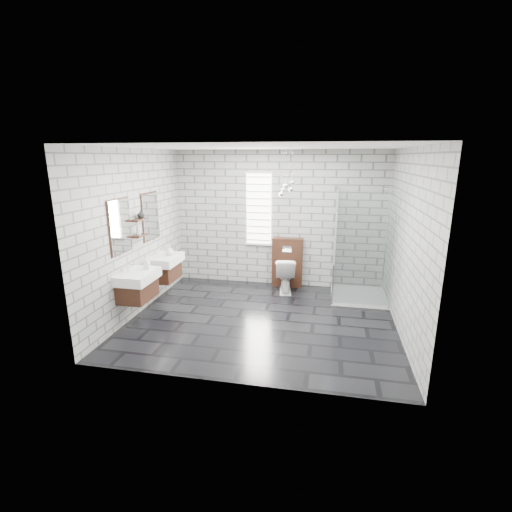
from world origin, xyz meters
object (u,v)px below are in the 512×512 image
(shower_enclosure, at_px, (355,274))
(toilet, at_px, (285,274))
(vanity_left, at_px, (136,277))
(vanity_right, at_px, (163,260))
(cistern_panel, at_px, (287,262))

(shower_enclosure, distance_m, toilet, 1.32)
(vanity_left, height_order, toilet, vanity_left)
(toilet, bearing_deg, shower_enclosure, 163.58)
(shower_enclosure, bearing_deg, vanity_left, -153.74)
(vanity_right, distance_m, shower_enclosure, 3.49)
(toilet, bearing_deg, vanity_right, 15.64)
(vanity_left, height_order, shower_enclosure, shower_enclosure)
(shower_enclosure, bearing_deg, cistern_panel, 158.26)
(vanity_left, height_order, vanity_right, same)
(vanity_right, relative_size, toilet, 2.30)
(vanity_left, distance_m, vanity_right, 0.98)
(vanity_right, relative_size, cistern_panel, 1.57)
(vanity_left, xyz_separation_m, shower_enclosure, (3.41, 1.68, -0.25))
(toilet, bearing_deg, cistern_panel, -97.47)
(vanity_left, xyz_separation_m, toilet, (2.11, 1.89, -0.42))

